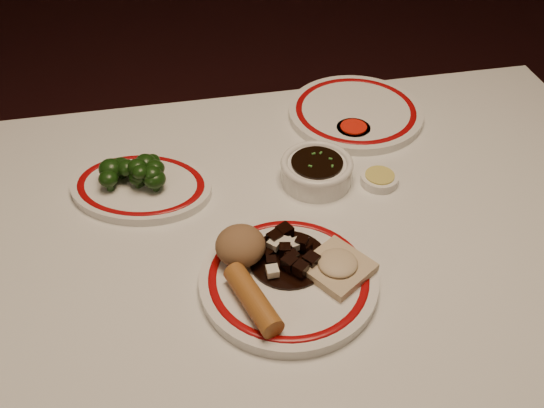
{
  "coord_description": "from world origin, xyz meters",
  "views": [
    {
      "loc": [
        -0.19,
        -0.62,
        1.42
      ],
      "look_at": [
        -0.05,
        0.05,
        0.8
      ],
      "focal_mm": 40.0,
      "sensor_mm": 36.0,
      "label": 1
    }
  ],
  "objects_px": {
    "stirfry_heap": "(289,253)",
    "fried_wonton": "(337,266)",
    "main_plate": "(289,280)",
    "rice_mound": "(240,246)",
    "spring_roll": "(253,299)",
    "broccoli_plate": "(141,187)",
    "broccoli_pile": "(137,171)",
    "dining_table": "(311,285)",
    "soy_bowl": "(316,172)"
  },
  "relations": [
    {
      "from": "stirfry_heap",
      "to": "fried_wonton",
      "type": "bearing_deg",
      "value": -32.07
    },
    {
      "from": "main_plate",
      "to": "rice_mound",
      "type": "bearing_deg",
      "value": 141.92
    },
    {
      "from": "rice_mound",
      "to": "fried_wonton",
      "type": "bearing_deg",
      "value": -21.46
    },
    {
      "from": "rice_mound",
      "to": "spring_roll",
      "type": "bearing_deg",
      "value": -88.89
    },
    {
      "from": "broccoli_plate",
      "to": "fried_wonton",
      "type": "bearing_deg",
      "value": -43.46
    },
    {
      "from": "broccoli_pile",
      "to": "main_plate",
      "type": "bearing_deg",
      "value": -52.02
    },
    {
      "from": "rice_mound",
      "to": "broccoli_pile",
      "type": "relative_size",
      "value": 0.67
    },
    {
      "from": "stirfry_heap",
      "to": "broccoli_plate",
      "type": "bearing_deg",
      "value": 133.77
    },
    {
      "from": "dining_table",
      "to": "rice_mound",
      "type": "height_order",
      "value": "rice_mound"
    },
    {
      "from": "spring_roll",
      "to": "fried_wonton",
      "type": "bearing_deg",
      "value": -0.42
    },
    {
      "from": "dining_table",
      "to": "broccoli_plate",
      "type": "height_order",
      "value": "broccoli_plate"
    },
    {
      "from": "broccoli_pile",
      "to": "spring_roll",
      "type": "bearing_deg",
      "value": -64.77
    },
    {
      "from": "spring_roll",
      "to": "rice_mound",
      "type": "bearing_deg",
      "value": 73.46
    },
    {
      "from": "rice_mound",
      "to": "fried_wonton",
      "type": "xyz_separation_m",
      "value": [
        0.13,
        -0.05,
        -0.02
      ]
    },
    {
      "from": "rice_mound",
      "to": "soy_bowl",
      "type": "xyz_separation_m",
      "value": [
        0.16,
        0.17,
        -0.02
      ]
    },
    {
      "from": "stirfry_heap",
      "to": "main_plate",
      "type": "bearing_deg",
      "value": -102.84
    },
    {
      "from": "main_plate",
      "to": "soy_bowl",
      "type": "xyz_separation_m",
      "value": [
        0.1,
        0.22,
        0.01
      ]
    },
    {
      "from": "fried_wonton",
      "to": "broccoli_pile",
      "type": "relative_size",
      "value": 1.07
    },
    {
      "from": "main_plate",
      "to": "dining_table",
      "type": "bearing_deg",
      "value": 51.33
    },
    {
      "from": "main_plate",
      "to": "stirfry_heap",
      "type": "height_order",
      "value": "stirfry_heap"
    },
    {
      "from": "stirfry_heap",
      "to": "rice_mound",
      "type": "bearing_deg",
      "value": 169.69
    },
    {
      "from": "dining_table",
      "to": "fried_wonton",
      "type": "distance_m",
      "value": 0.14
    },
    {
      "from": "rice_mound",
      "to": "broccoli_plate",
      "type": "xyz_separation_m",
      "value": [
        -0.14,
        0.2,
        -0.04
      ]
    },
    {
      "from": "dining_table",
      "to": "broccoli_plate",
      "type": "relative_size",
      "value": 4.21
    },
    {
      "from": "broccoli_plate",
      "to": "soy_bowl",
      "type": "xyz_separation_m",
      "value": [
        0.3,
        -0.03,
        0.01
      ]
    },
    {
      "from": "main_plate",
      "to": "fried_wonton",
      "type": "relative_size",
      "value": 2.81
    },
    {
      "from": "main_plate",
      "to": "broccoli_pile",
      "type": "height_order",
      "value": "broccoli_pile"
    },
    {
      "from": "rice_mound",
      "to": "fried_wonton",
      "type": "relative_size",
      "value": 0.62
    },
    {
      "from": "stirfry_heap",
      "to": "broccoli_pile",
      "type": "relative_size",
      "value": 1.07
    },
    {
      "from": "dining_table",
      "to": "stirfry_heap",
      "type": "relative_size",
      "value": 10.29
    },
    {
      "from": "spring_roll",
      "to": "broccoli_plate",
      "type": "xyz_separation_m",
      "value": [
        -0.14,
        0.29,
        -0.02
      ]
    },
    {
      "from": "main_plate",
      "to": "broccoli_pile",
      "type": "relative_size",
      "value": 3.01
    },
    {
      "from": "fried_wonton",
      "to": "soy_bowl",
      "type": "distance_m",
      "value": 0.22
    },
    {
      "from": "stirfry_heap",
      "to": "soy_bowl",
      "type": "height_order",
      "value": "stirfry_heap"
    },
    {
      "from": "broccoli_plate",
      "to": "broccoli_pile",
      "type": "height_order",
      "value": "broccoli_pile"
    },
    {
      "from": "spring_roll",
      "to": "broccoli_pile",
      "type": "distance_m",
      "value": 0.33
    },
    {
      "from": "stirfry_heap",
      "to": "broccoli_plate",
      "type": "height_order",
      "value": "stirfry_heap"
    },
    {
      "from": "broccoli_plate",
      "to": "rice_mound",
      "type": "bearing_deg",
      "value": -55.83
    },
    {
      "from": "dining_table",
      "to": "main_plate",
      "type": "height_order",
      "value": "main_plate"
    },
    {
      "from": "rice_mound",
      "to": "soy_bowl",
      "type": "distance_m",
      "value": 0.23
    },
    {
      "from": "fried_wonton",
      "to": "stirfry_heap",
      "type": "distance_m",
      "value": 0.07
    },
    {
      "from": "broccoli_pile",
      "to": "soy_bowl",
      "type": "xyz_separation_m",
      "value": [
        0.3,
        -0.04,
        -0.02
      ]
    },
    {
      "from": "spring_roll",
      "to": "main_plate",
      "type": "bearing_deg",
      "value": 19.04
    },
    {
      "from": "dining_table",
      "to": "broccoli_pile",
      "type": "xyz_separation_m",
      "value": [
        -0.25,
        0.19,
        0.13
      ]
    },
    {
      "from": "soy_bowl",
      "to": "main_plate",
      "type": "bearing_deg",
      "value": -113.95
    },
    {
      "from": "rice_mound",
      "to": "broccoli_pile",
      "type": "height_order",
      "value": "rice_mound"
    },
    {
      "from": "stirfry_heap",
      "to": "broccoli_plate",
      "type": "distance_m",
      "value": 0.3
    },
    {
      "from": "fried_wonton",
      "to": "broccoli_plate",
      "type": "xyz_separation_m",
      "value": [
        -0.27,
        0.25,
        -0.02
      ]
    },
    {
      "from": "dining_table",
      "to": "rice_mound",
      "type": "xyz_separation_m",
      "value": [
        -0.11,
        -0.02,
        0.14
      ]
    },
    {
      "from": "dining_table",
      "to": "fried_wonton",
      "type": "xyz_separation_m",
      "value": [
        0.02,
        -0.07,
        0.12
      ]
    }
  ]
}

